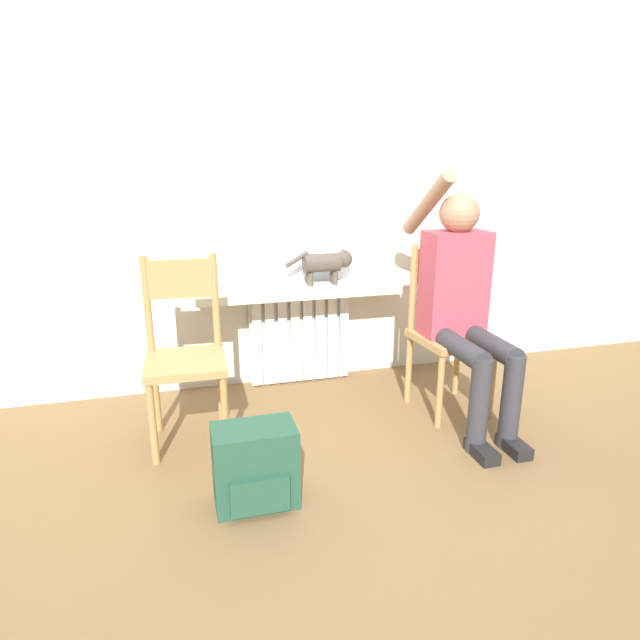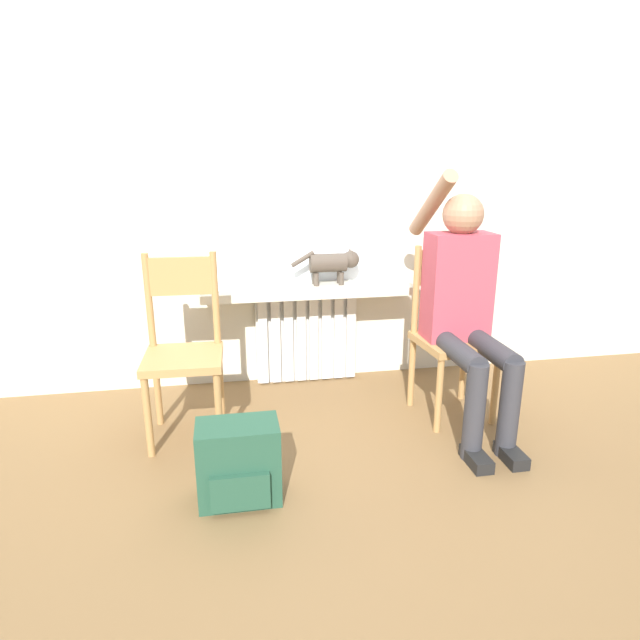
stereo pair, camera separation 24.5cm
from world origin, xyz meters
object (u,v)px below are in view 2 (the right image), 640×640
at_px(chair_left, 183,348).
at_px(person, 465,302).
at_px(chair_right, 451,332).
at_px(backpack, 239,463).
at_px(cat, 334,263).

relative_size(chair_left, person, 0.70).
distance_m(chair_left, chair_right, 1.45).
bearing_deg(backpack, chair_left, 111.07).
height_order(chair_right, backpack, chair_right).
bearing_deg(cat, chair_right, -43.10).
bearing_deg(chair_left, cat, 32.15).
bearing_deg(chair_left, person, -3.61).
bearing_deg(chair_right, backpack, -157.57).
relative_size(chair_right, backpack, 2.71).
distance_m(person, backpack, 1.41).
bearing_deg(chair_right, person, -93.32).
bearing_deg(backpack, person, 22.65).
distance_m(chair_right, backpack, 1.40).
xyz_separation_m(chair_right, person, (0.00, -0.13, 0.21)).
xyz_separation_m(chair_left, chair_right, (1.45, -0.00, 0.00)).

